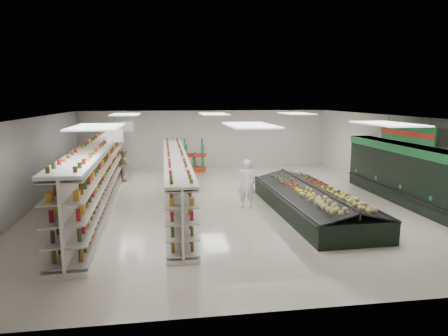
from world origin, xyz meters
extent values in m
plane|color=beige|center=(0.00, 0.00, 0.00)|extent=(16.00, 16.00, 0.00)
cube|color=white|center=(0.00, 0.00, 3.20)|extent=(14.00, 16.00, 0.02)
cube|color=silver|center=(0.00, 8.00, 1.60)|extent=(14.00, 0.02, 3.20)
cube|color=silver|center=(0.00, -8.00, 1.60)|extent=(14.00, 0.02, 3.20)
cube|color=silver|center=(-7.00, 0.00, 1.60)|extent=(0.02, 16.00, 3.20)
cube|color=silver|center=(7.00, 0.00, 1.60)|extent=(0.02, 16.00, 3.20)
cube|color=black|center=(6.55, -1.50, 1.10)|extent=(0.80, 8.00, 2.20)
cube|color=#1C6933|center=(6.53, -1.50, 2.05)|extent=(0.85, 8.00, 0.30)
cube|color=black|center=(6.30, -1.50, 0.55)|extent=(0.55, 7.80, 0.15)
cube|color=beige|center=(6.40, -1.50, 1.35)|extent=(0.45, 7.70, 0.03)
cube|color=beige|center=(6.40, -1.50, 1.65)|extent=(0.45, 7.70, 0.03)
cube|color=white|center=(-3.80, -2.00, 2.75)|extent=(0.50, 0.06, 0.40)
cube|color=red|center=(-3.80, -2.00, 2.75)|extent=(0.52, 0.02, 0.12)
cylinder|color=black|center=(-3.80, -2.00, 3.05)|extent=(0.01, 0.01, 0.50)
cube|color=white|center=(-3.80, 2.00, 2.75)|extent=(0.50, 0.06, 0.40)
cube|color=red|center=(-3.80, 2.00, 2.75)|extent=(0.52, 0.02, 0.12)
cylinder|color=black|center=(-3.80, 2.00, 3.05)|extent=(0.01, 0.01, 0.50)
cube|color=#1C6933|center=(6.25, -1.50, 2.65)|extent=(0.10, 3.20, 0.60)
cube|color=red|center=(6.19, -1.50, 2.65)|extent=(0.03, 3.20, 0.18)
cylinder|color=black|center=(6.25, -2.70, 3.05)|extent=(0.01, 0.01, 0.50)
cylinder|color=black|center=(6.25, -0.30, 3.05)|extent=(0.01, 0.01, 0.50)
cube|color=white|center=(-4.71, 0.52, 0.07)|extent=(1.37, 13.17, 0.13)
cube|color=white|center=(-4.71, 0.52, 1.10)|extent=(0.45, 13.14, 2.19)
cube|color=white|center=(-4.71, 0.52, 2.23)|extent=(1.37, 13.17, 0.09)
cube|color=beige|center=(-4.96, 0.51, 0.20)|extent=(0.86, 13.05, 0.03)
cube|color=beige|center=(-4.96, 0.51, 0.68)|extent=(0.86, 13.05, 0.03)
cube|color=beige|center=(-4.96, 0.51, 1.16)|extent=(0.86, 13.05, 0.03)
cube|color=beige|center=(-4.96, 0.51, 1.64)|extent=(0.86, 13.05, 0.03)
cube|color=beige|center=(-4.96, 0.51, 2.11)|extent=(0.86, 13.05, 0.03)
cube|color=beige|center=(-4.46, 0.53, 0.20)|extent=(0.86, 13.05, 0.03)
cube|color=beige|center=(-4.46, 0.53, 0.68)|extent=(0.86, 13.05, 0.03)
cube|color=beige|center=(-4.46, 0.53, 1.16)|extent=(0.86, 13.05, 0.03)
cube|color=beige|center=(-4.46, 0.53, 1.64)|extent=(0.86, 13.05, 0.03)
cube|color=beige|center=(-4.46, 0.53, 2.11)|extent=(0.86, 13.05, 0.03)
cube|color=white|center=(-1.93, -0.23, 0.05)|extent=(0.82, 10.86, 0.11)
cube|color=white|center=(-1.93, -0.23, 0.90)|extent=(0.06, 10.86, 1.81)
cube|color=white|center=(-1.93, -0.23, 1.85)|extent=(0.82, 10.86, 0.07)
cube|color=beige|center=(-2.14, -0.23, 0.16)|extent=(0.41, 10.77, 0.03)
cube|color=beige|center=(-2.14, -0.23, 0.56)|extent=(0.41, 10.77, 0.03)
cube|color=beige|center=(-2.14, -0.23, 0.95)|extent=(0.41, 10.77, 0.03)
cube|color=beige|center=(-2.14, -0.23, 1.35)|extent=(0.41, 10.77, 0.03)
cube|color=beige|center=(-2.14, -0.23, 1.75)|extent=(0.41, 10.77, 0.03)
cube|color=beige|center=(-1.72, -0.23, 0.16)|extent=(0.41, 10.77, 0.03)
cube|color=beige|center=(-1.72, -0.23, 0.56)|extent=(0.41, 10.77, 0.03)
cube|color=beige|center=(-1.72, -0.23, 0.95)|extent=(0.41, 10.77, 0.03)
cube|color=beige|center=(-1.72, -0.23, 1.35)|extent=(0.41, 10.77, 0.03)
cube|color=beige|center=(-1.72, -0.23, 1.75)|extent=(0.41, 10.77, 0.03)
cube|color=black|center=(2.60, -1.99, 0.33)|extent=(2.42, 6.70, 0.66)
cube|color=#262626|center=(1.50, -2.01, 0.68)|extent=(0.20, 6.65, 0.06)
cube|color=#262626|center=(3.70, -1.96, 0.68)|extent=(0.20, 6.65, 0.06)
cube|color=black|center=(2.01, -2.00, 0.78)|extent=(1.36, 6.58, 0.34)
cube|color=black|center=(3.19, -1.97, 0.78)|extent=(1.36, 6.58, 0.34)
cube|color=#262626|center=(2.60, -1.99, 0.87)|extent=(0.19, 6.55, 0.24)
cube|color=red|center=(-0.74, 6.68, 0.10)|extent=(1.36, 1.02, 0.21)
cube|color=#B41A18|center=(-0.74, 6.68, 0.87)|extent=(1.42, 1.08, 0.10)
imported|color=silver|center=(0.55, -0.96, 0.88)|extent=(0.69, 0.50, 1.76)
imported|color=tan|center=(-4.20, 4.56, 0.77)|extent=(0.57, 0.80, 1.53)
camera|label=1|loc=(-2.29, -14.57, 3.88)|focal=32.00mm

